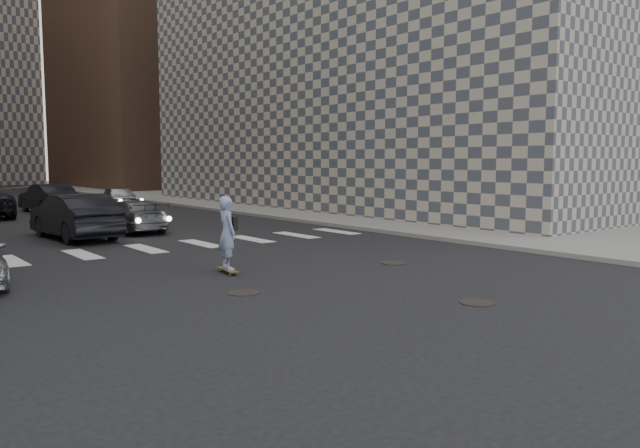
% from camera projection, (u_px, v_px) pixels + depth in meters
% --- Properties ---
extents(ground, '(160.00, 160.00, 0.00)m').
position_uv_depth(ground, '(350.00, 290.00, 13.69)').
color(ground, black).
rests_on(ground, ground).
extents(sidewalk_right, '(13.00, 80.00, 0.15)m').
position_uv_depth(sidewalk_right, '(317.00, 206.00, 38.24)').
color(sidewalk_right, gray).
rests_on(sidewalk_right, ground).
extents(building_right, '(15.00, 33.00, 22.00)m').
position_uv_depth(building_right, '(383.00, 28.00, 38.38)').
color(building_right, '#ADA08E').
rests_on(building_right, ground).
extents(tower_right, '(18.00, 24.00, 36.00)m').
position_uv_depth(tower_right, '(160.00, 20.00, 67.25)').
color(tower_right, brown).
rests_on(tower_right, ground).
extents(manhole_a, '(0.70, 0.70, 0.02)m').
position_uv_depth(manhole_a, '(477.00, 303.00, 12.46)').
color(manhole_a, black).
rests_on(manhole_a, ground).
extents(manhole_b, '(0.70, 0.70, 0.02)m').
position_uv_depth(manhole_b, '(243.00, 293.00, 13.40)').
color(manhole_b, black).
rests_on(manhole_b, ground).
extents(manhole_c, '(0.70, 0.70, 0.02)m').
position_uv_depth(manhole_c, '(394.00, 263.00, 17.27)').
color(manhole_c, black).
rests_on(manhole_c, ground).
extents(skateboarder, '(0.54, 1.01, 1.95)m').
position_uv_depth(skateboarder, '(227.00, 233.00, 15.67)').
color(skateboarder, brown).
rests_on(skateboarder, ground).
extents(traffic_car_a, '(2.01, 5.07, 1.64)m').
position_uv_depth(traffic_car_a, '(75.00, 216.00, 22.59)').
color(traffic_car_a, black).
rests_on(traffic_car_a, ground).
extents(traffic_car_b, '(1.89, 4.44, 1.28)m').
position_uv_depth(traffic_car_b, '(132.00, 216.00, 24.92)').
color(traffic_car_b, '#595C61').
rests_on(traffic_car_b, ground).
extents(traffic_car_d, '(2.21, 4.31, 1.40)m').
position_uv_depth(traffic_car_d, '(117.00, 198.00, 36.06)').
color(traffic_car_d, '#AAACB1').
rests_on(traffic_car_d, ground).
extents(traffic_car_e, '(2.14, 4.91, 1.57)m').
position_uv_depth(traffic_car_e, '(48.00, 198.00, 34.22)').
color(traffic_car_e, black).
rests_on(traffic_car_e, ground).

